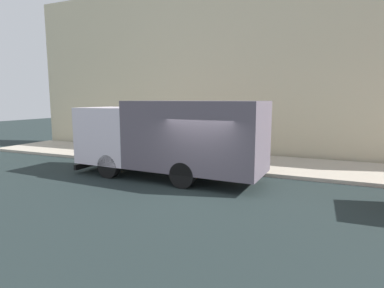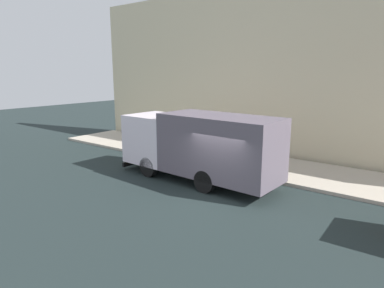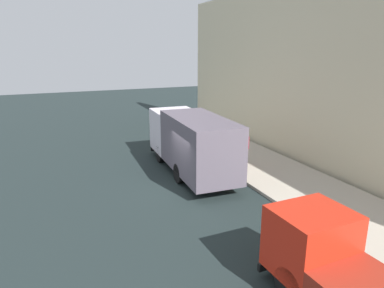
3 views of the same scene
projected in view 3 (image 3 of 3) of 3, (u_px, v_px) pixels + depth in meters
name	position (u px, v px, depth m)	size (l,w,h in m)	color
ground	(181.00, 188.00, 16.34)	(80.00, 80.00, 0.00)	#1F2A2A
sidewalk	(273.00, 172.00, 18.26)	(4.27, 30.00, 0.15)	#B7AC9A
building_facade	(321.00, 76.00, 17.96)	(0.50, 30.00, 9.88)	beige
large_utility_truck	(191.00, 140.00, 17.96)	(2.71, 8.04, 3.13)	white
small_flatbed_truck	(350.00, 281.00, 8.16)	(2.11, 5.57, 2.29)	red
pedestrian_walking	(246.00, 147.00, 19.21)	(0.48, 0.48, 1.73)	brown
traffic_cone_orange	(193.00, 140.00, 22.94)	(0.41, 0.41, 0.59)	orange
street_sign_post	(222.00, 137.00, 19.23)	(0.44, 0.08, 2.39)	#4C5156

